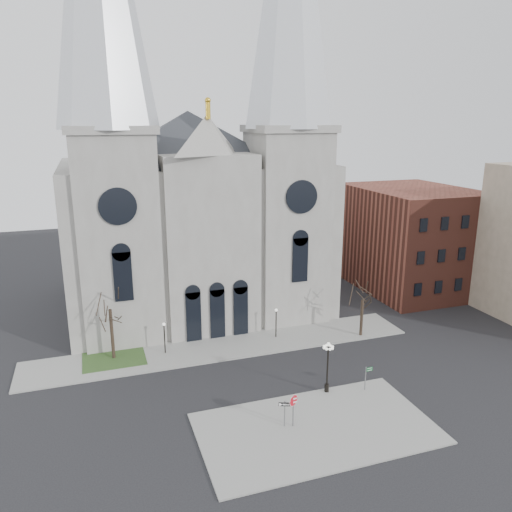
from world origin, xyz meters
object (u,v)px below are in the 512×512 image
object	(u,v)px
stop_sign	(293,404)
one_way_sign	(285,409)
globe_lamp	(328,361)
street_name_sign	(366,376)

from	to	relation	value
stop_sign	one_way_sign	xyz separation A→B (m)	(-0.63, 0.19, -0.46)
one_way_sign	globe_lamp	bearing A→B (deg)	54.36
stop_sign	street_name_sign	world-z (taller)	stop_sign
one_way_sign	street_name_sign	world-z (taller)	street_name_sign
one_way_sign	street_name_sign	bearing A→B (deg)	38.38
stop_sign	one_way_sign	distance (m)	0.80
globe_lamp	one_way_sign	size ratio (longest dim) A/B	2.15
street_name_sign	globe_lamp	bearing A→B (deg)	164.77
stop_sign	street_name_sign	size ratio (longest dim) A/B	1.25
one_way_sign	street_name_sign	size ratio (longest dim) A/B	1.00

